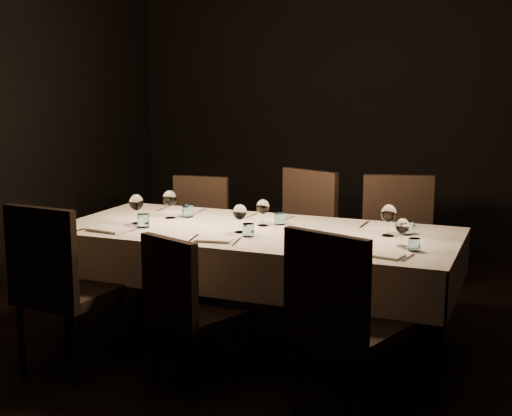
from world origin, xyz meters
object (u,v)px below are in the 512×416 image
at_px(chair_near_center, 184,303).
at_px(chair_far_center, 298,234).
at_px(chair_far_right, 398,244).
at_px(dining_table, 256,241).
at_px(chair_far_left, 196,231).
at_px(chair_near_left, 58,282).
at_px(chair_near_right, 339,317).

relative_size(chair_near_center, chair_far_center, 0.84).
xyz_separation_m(chair_near_center, chair_far_right, (0.89, 1.54, 0.08)).
height_order(dining_table, chair_far_left, chair_far_left).
bearing_deg(chair_far_right, chair_near_left, -150.39).
relative_size(chair_near_left, chair_near_center, 1.16).
distance_m(chair_near_right, chair_far_left, 2.27).
relative_size(dining_table, chair_far_left, 2.67).
xyz_separation_m(chair_near_left, chair_far_center, (0.91, 1.66, 0.01)).
bearing_deg(chair_far_left, dining_table, -49.99).
height_order(dining_table, chair_near_center, chair_near_center).
xyz_separation_m(dining_table, chair_near_left, (-0.89, -0.85, -0.14)).
bearing_deg(chair_near_right, chair_far_left, -26.62).
xyz_separation_m(chair_near_left, chair_far_left, (0.07, 1.64, -0.03)).
distance_m(chair_near_left, chair_far_right, 2.32).
xyz_separation_m(chair_near_left, chair_near_right, (1.66, 0.03, -0.01)).
height_order(chair_near_left, chair_far_right, chair_far_right).
bearing_deg(dining_table, chair_near_center, -99.68).
height_order(chair_near_left, chair_near_center, chair_near_left).
bearing_deg(chair_far_left, chair_near_right, -51.30).
relative_size(chair_near_center, chair_far_right, 0.84).
bearing_deg(chair_far_center, chair_near_center, -73.95).
xyz_separation_m(chair_near_left, chair_near_center, (0.76, 0.09, -0.06)).
bearing_deg(chair_near_left, dining_table, -131.94).
bearing_deg(dining_table, chair_far_left, 135.92).
relative_size(chair_far_center, chair_far_right, 1.00).
height_order(dining_table, chair_near_right, chair_near_right).
height_order(dining_table, chair_far_right, chair_far_right).
distance_m(chair_near_left, chair_near_right, 1.66).
bearing_deg(chair_near_left, chair_far_right, -130.83).
relative_size(dining_table, chair_near_right, 2.54).
height_order(chair_near_right, chair_far_center, chair_far_center).
bearing_deg(dining_table, chair_far_right, 45.85).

